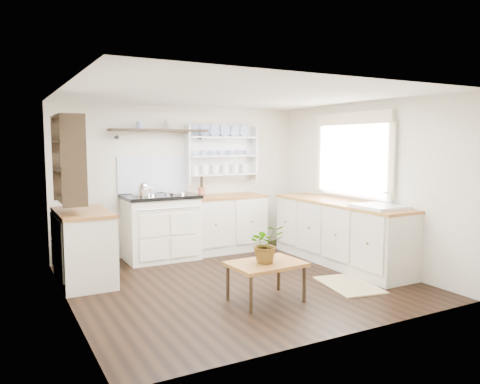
# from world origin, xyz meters

# --- Properties ---
(floor) EXTENTS (4.00, 3.80, 0.01)m
(floor) POSITION_xyz_m (0.00, 0.00, 0.00)
(floor) COLOR black
(floor) RESTS_ON ground
(wall_back) EXTENTS (4.00, 0.02, 2.30)m
(wall_back) POSITION_xyz_m (0.00, 1.90, 1.15)
(wall_back) COLOR beige
(wall_back) RESTS_ON ground
(wall_right) EXTENTS (0.02, 3.80, 2.30)m
(wall_right) POSITION_xyz_m (2.00, 0.00, 1.15)
(wall_right) COLOR beige
(wall_right) RESTS_ON ground
(wall_left) EXTENTS (0.02, 3.80, 2.30)m
(wall_left) POSITION_xyz_m (-2.00, 0.00, 1.15)
(wall_left) COLOR beige
(wall_left) RESTS_ON ground
(ceiling) EXTENTS (4.00, 3.80, 0.01)m
(ceiling) POSITION_xyz_m (0.00, 0.00, 2.30)
(ceiling) COLOR white
(ceiling) RESTS_ON wall_back
(window) EXTENTS (0.08, 1.55, 1.22)m
(window) POSITION_xyz_m (1.95, 0.15, 1.56)
(window) COLOR white
(window) RESTS_ON wall_right
(aga_cooker) EXTENTS (1.08, 0.75, 1.00)m
(aga_cooker) POSITION_xyz_m (-0.48, 1.57, 0.49)
(aga_cooker) COLOR white
(aga_cooker) RESTS_ON floor
(back_cabinets) EXTENTS (1.27, 0.63, 0.90)m
(back_cabinets) POSITION_xyz_m (0.60, 1.60, 0.46)
(back_cabinets) COLOR beige
(back_cabinets) RESTS_ON floor
(right_cabinets) EXTENTS (0.62, 2.43, 0.90)m
(right_cabinets) POSITION_xyz_m (1.70, 0.10, 0.46)
(right_cabinets) COLOR beige
(right_cabinets) RESTS_ON floor
(belfast_sink) EXTENTS (0.55, 0.60, 0.45)m
(belfast_sink) POSITION_xyz_m (1.70, -0.65, 0.80)
(belfast_sink) COLOR white
(belfast_sink) RESTS_ON right_cabinets
(left_cabinets) EXTENTS (0.62, 1.13, 0.90)m
(left_cabinets) POSITION_xyz_m (-1.70, 0.90, 0.46)
(left_cabinets) COLOR beige
(left_cabinets) RESTS_ON floor
(plate_rack) EXTENTS (1.20, 0.22, 0.90)m
(plate_rack) POSITION_xyz_m (0.65, 1.86, 1.56)
(plate_rack) COLOR white
(plate_rack) RESTS_ON wall_back
(high_shelf) EXTENTS (1.50, 0.29, 0.16)m
(high_shelf) POSITION_xyz_m (-0.40, 1.78, 1.91)
(high_shelf) COLOR black
(high_shelf) RESTS_ON wall_back
(left_shelving) EXTENTS (0.28, 0.80, 1.05)m
(left_shelving) POSITION_xyz_m (-1.84, 0.90, 1.55)
(left_shelving) COLOR black
(left_shelving) RESTS_ON wall_left
(kettle) EXTENTS (0.20, 0.20, 0.24)m
(kettle) POSITION_xyz_m (-0.76, 1.45, 1.05)
(kettle) COLOR silver
(kettle) RESTS_ON aga_cooker
(utensil_crock) EXTENTS (0.11, 0.11, 0.13)m
(utensil_crock) POSITION_xyz_m (0.23, 1.68, 0.97)
(utensil_crock) COLOR #A6583C
(utensil_crock) RESTS_ON back_cabinets
(center_table) EXTENTS (0.83, 0.62, 0.43)m
(center_table) POSITION_xyz_m (-0.07, -0.77, 0.39)
(center_table) COLOR brown
(center_table) RESTS_ON floor
(potted_plant) EXTENTS (0.43, 0.39, 0.42)m
(potted_plant) POSITION_xyz_m (-0.07, -0.77, 0.64)
(potted_plant) COLOR #3F7233
(potted_plant) RESTS_ON center_table
(floor_rug) EXTENTS (0.69, 0.94, 0.02)m
(floor_rug) POSITION_xyz_m (1.11, -0.78, 0.01)
(floor_rug) COLOR #9A7859
(floor_rug) RESTS_ON floor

